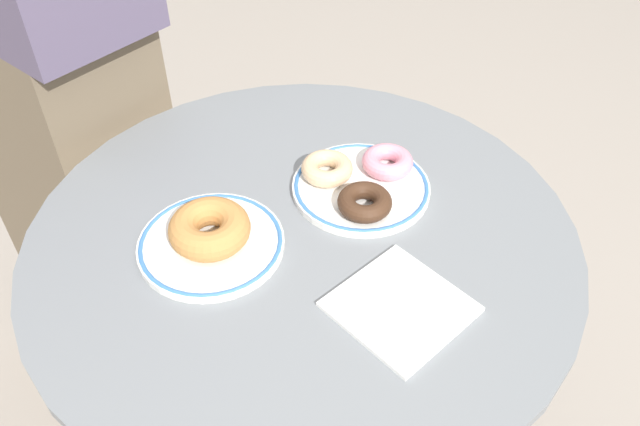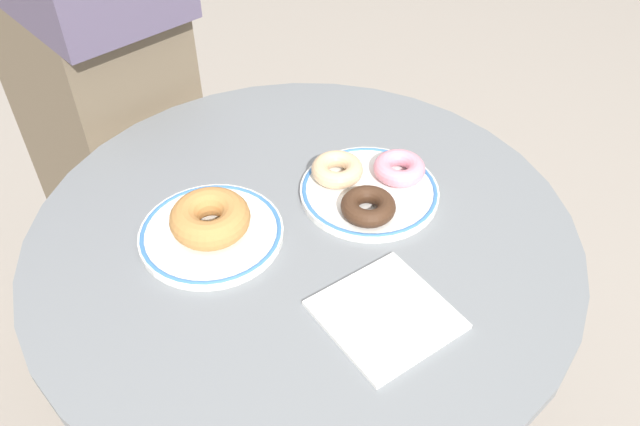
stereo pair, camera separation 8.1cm
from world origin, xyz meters
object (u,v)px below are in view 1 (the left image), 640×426
donut_pink_frosted (388,162)px  paper_napkin (400,307)px  cafe_table (304,322)px  plate_right (361,187)px  donut_old_fashioned (210,229)px  plate_left (211,244)px  donut_glazed (327,168)px  donut_chocolate (365,202)px  person_figure (25,13)px

donut_pink_frosted → paper_napkin: bearing=-124.8°
cafe_table → plate_right: (0.11, 0.02, 0.20)m
paper_napkin → donut_old_fashioned: bearing=122.1°
cafe_table → donut_old_fashioned: donut_old_fashioned is taller
donut_pink_frosted → donut_old_fashioned: bearing=177.2°
plate_left → donut_glazed: 0.20m
donut_old_fashioned → donut_chocolate: (0.20, -0.06, -0.01)m
donut_glazed → paper_napkin: bearing=-104.2°
paper_napkin → person_figure: person_figure is taller
donut_glazed → donut_chocolate: size_ratio=1.00×
donut_glazed → paper_napkin: donut_glazed is taller
donut_old_fashioned → cafe_table: bearing=-20.2°
cafe_table → donut_glazed: (0.08, 0.06, 0.22)m
cafe_table → person_figure: size_ratio=0.43×
donut_glazed → donut_pink_frosted: bearing=-24.4°
donut_pink_frosted → donut_chocolate: bearing=-147.4°
person_figure → donut_old_fashioned: bearing=-84.0°
plate_right → donut_glazed: size_ratio=2.65×
plate_right → paper_napkin: bearing=-114.5°
plate_right → cafe_table: bearing=-169.5°
donut_pink_frosted → cafe_table: bearing=-170.4°
donut_old_fashioned → person_figure: bearing=96.0°
plate_left → person_figure: person_figure is taller
plate_left → donut_glazed: donut_glazed is taller
plate_right → person_figure: bearing=117.3°
donut_pink_frosted → paper_napkin: 0.25m
cafe_table → donut_glazed: donut_glazed is taller
donut_old_fashioned → donut_glazed: donut_old_fashioned is taller
donut_glazed → donut_chocolate: bearing=-89.2°
donut_chocolate → cafe_table: bearing=165.0°
plate_left → donut_old_fashioned: 0.02m
plate_right → donut_pink_frosted: donut_pink_frosted is taller
plate_right → donut_old_fashioned: size_ratio=1.87×
donut_old_fashioned → paper_napkin: 0.25m
donut_pink_frosted → donut_chocolate: same height
paper_napkin → donut_chocolate: bearing=68.0°
donut_old_fashioned → person_figure: person_figure is taller
plate_left → paper_napkin: size_ratio=1.35×
plate_right → person_figure: person_figure is taller
plate_left → paper_napkin: bearing=-57.3°
cafe_table → person_figure: (-0.16, 0.56, 0.32)m
plate_left → donut_chocolate: bearing=-17.4°
cafe_table → donut_old_fashioned: size_ratio=7.01×
plate_right → donut_pink_frosted: 0.05m
donut_chocolate → paper_napkin: donut_chocolate is taller
donut_pink_frosted → person_figure: 0.63m
plate_left → plate_right: bearing=-4.6°
donut_pink_frosted → person_figure: person_figure is taller
cafe_table → donut_old_fashioned: (-0.11, 0.04, 0.23)m
donut_glazed → person_figure: size_ratio=0.04×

